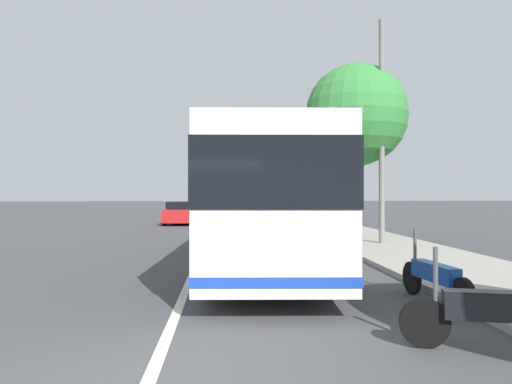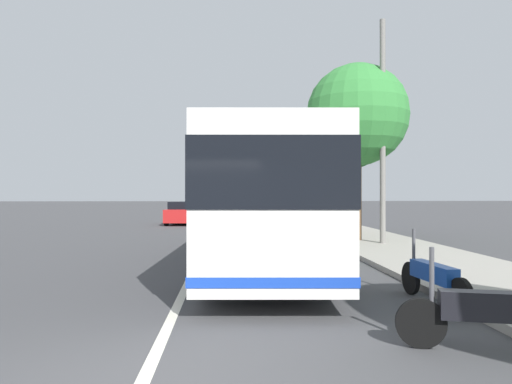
{
  "view_description": "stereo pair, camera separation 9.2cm",
  "coord_description": "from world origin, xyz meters",
  "views": [
    {
      "loc": [
        -4.51,
        -0.78,
        1.93
      ],
      "look_at": [
        8.67,
        -1.65,
        1.96
      ],
      "focal_mm": 32.81,
      "sensor_mm": 36.0,
      "label": 1
    },
    {
      "loc": [
        -4.52,
        -0.87,
        1.93
      ],
      "look_at": [
        8.67,
        -1.65,
        1.96
      ],
      "focal_mm": 32.81,
      "sensor_mm": 36.0,
      "label": 2
    }
  ],
  "objects": [
    {
      "name": "sidewalk_curb",
      "position": [
        10.0,
        -6.45,
        0.07
      ],
      "size": [
        110.0,
        3.6,
        0.14
      ],
      "primitive_type": "cube",
      "color": "#9E998E",
      "rests_on": "ground"
    },
    {
      "name": "lane_divider_line",
      "position": [
        10.0,
        0.0,
        0.0
      ],
      "size": [
        110.0,
        0.16,
        0.01
      ],
      "primitive_type": "cube",
      "color": "silver",
      "rests_on": "ground"
    },
    {
      "name": "coach_bus",
      "position": [
        8.07,
        -1.86,
        1.84
      ],
      "size": [
        11.58,
        3.25,
        3.2
      ],
      "rotation": [
        0.0,
        0.0,
        -0.06
      ],
      "color": "silver",
      "rests_on": "ground"
    },
    {
      "name": "motorcycle_mid_row",
      "position": [
        0.95,
        -4.09,
        0.48
      ],
      "size": [
        0.68,
        2.29,
        1.26
      ],
      "rotation": [
        0.0,
        0.0,
        1.31
      ],
      "color": "black",
      "rests_on": "ground"
    },
    {
      "name": "motorcycle_far_end",
      "position": [
        3.37,
        -4.41,
        0.47
      ],
      "size": [
        2.31,
        0.34,
        1.26
      ],
      "rotation": [
        0.0,
        0.0,
        0.08
      ],
      "color": "black",
      "rests_on": "ground"
    },
    {
      "name": "car_oncoming",
      "position": [
        45.76,
        -2.24,
        0.73
      ],
      "size": [
        4.46,
        1.96,
        1.52
      ],
      "rotation": [
        0.0,
        0.0,
        -0.04
      ],
      "color": "gold",
      "rests_on": "ground"
    },
    {
      "name": "car_behind_bus",
      "position": [
        24.78,
        1.91,
        0.67
      ],
      "size": [
        4.08,
        2.07,
        1.41
      ],
      "rotation": [
        0.0,
        0.0,
        3.08
      ],
      "color": "red",
      "rests_on": "ground"
    },
    {
      "name": "car_side_street",
      "position": [
        26.77,
        -1.81,
        0.72
      ],
      "size": [
        4.11,
        2.16,
        1.53
      ],
      "rotation": [
        0.0,
        0.0,
        -0.07
      ],
      "color": "gray",
      "rests_on": "ground"
    },
    {
      "name": "roadside_tree_mid_block",
      "position": [
        13.14,
        -5.81,
        4.92
      ],
      "size": [
        3.91,
        3.91,
        6.89
      ],
      "color": "brown",
      "rests_on": "ground"
    },
    {
      "name": "roadside_tree_far_block",
      "position": [
        16.9,
        -6.44,
        4.76
      ],
      "size": [
        3.55,
        3.55,
        6.57
      ],
      "color": "brown",
      "rests_on": "ground"
    },
    {
      "name": "utility_pole",
      "position": [
        11.96,
        -6.41,
        4.09
      ],
      "size": [
        0.2,
        0.2,
        8.18
      ],
      "primitive_type": "cylinder",
      "color": "slate",
      "rests_on": "ground"
    }
  ]
}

